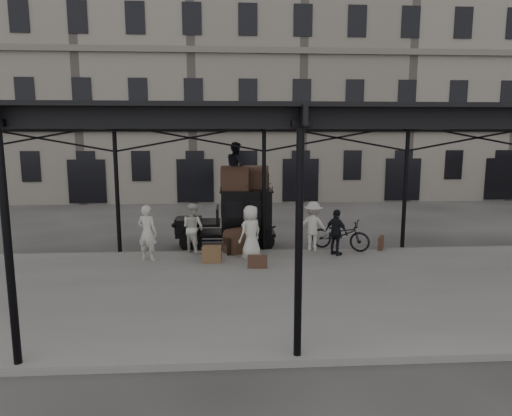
{
  "coord_description": "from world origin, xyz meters",
  "views": [
    {
      "loc": [
        -1.25,
        -13.6,
        4.17
      ],
      "look_at": [
        -0.3,
        1.6,
        1.7
      ],
      "focal_mm": 32.0,
      "sensor_mm": 36.0,
      "label": 1
    }
  ],
  "objects": [
    {
      "name": "steamer_trunk_roof_far",
      "position": [
        -0.24,
        3.18,
        2.54
      ],
      "size": [
        1.04,
        0.73,
        0.71
      ],
      "primitive_type": null,
      "rotation": [
        0.0,
        0.0,
        -0.14
      ],
      "color": "#4F3124",
      "rests_on": "taxi"
    },
    {
      "name": "porter_right",
      "position": [
        1.7,
        1.8,
        1.01
      ],
      "size": [
        1.27,
        0.99,
        1.72
      ],
      "primitive_type": "imported",
      "rotation": [
        0.0,
        0.0,
        2.78
      ],
      "color": "beige",
      "rests_on": "platform"
    },
    {
      "name": "steamer_trunk_roof_near",
      "position": [
        -0.99,
        2.73,
        2.55
      ],
      "size": [
        1.05,
        0.69,
        0.73
      ],
      "primitive_type": null,
      "rotation": [
        0.0,
        0.0,
        -0.09
      ],
      "color": "#4F3124",
      "rests_on": "taxi"
    },
    {
      "name": "platform",
      "position": [
        0.0,
        -2.0,
        0.07
      ],
      "size": [
        28.0,
        8.0,
        0.15
      ],
      "primitive_type": "cube",
      "color": "slate",
      "rests_on": "ground"
    },
    {
      "name": "ground",
      "position": [
        0.0,
        0.0,
        0.0
      ],
      "size": [
        120.0,
        120.0,
        0.0
      ],
      "primitive_type": "plane",
      "color": "#383533",
      "rests_on": "ground"
    },
    {
      "name": "porter_midleft",
      "position": [
        -2.45,
        1.8,
        1.01
      ],
      "size": [
        1.05,
        1.04,
        1.71
      ],
      "primitive_type": "imported",
      "rotation": [
        0.0,
        0.0,
        2.41
      ],
      "color": "silver",
      "rests_on": "platform"
    },
    {
      "name": "porter_official",
      "position": [
        2.36,
        1.09,
        0.93
      ],
      "size": [
        0.85,
        0.96,
        1.56
      ],
      "primitive_type": "imported",
      "rotation": [
        0.0,
        0.0,
        2.21
      ],
      "color": "black",
      "rests_on": "platform"
    },
    {
      "name": "porter_roof",
      "position": [
        -0.94,
        2.88,
        3.04
      ],
      "size": [
        0.83,
        0.97,
        1.72
      ],
      "primitive_type": "imported",
      "rotation": [
        0.0,
        0.0,
        1.81
      ],
      "color": "black",
      "rests_on": "taxi"
    },
    {
      "name": "taxi",
      "position": [
        -0.9,
        2.98,
        1.2
      ],
      "size": [
        3.65,
        1.55,
        2.18
      ],
      "color": "black",
      "rests_on": "ground"
    },
    {
      "name": "suitcase_flat",
      "position": [
        -0.37,
        -0.24,
        0.35
      ],
      "size": [
        0.61,
        0.2,
        0.4
      ],
      "primitive_type": "cube",
      "rotation": [
        0.0,
        0.0,
        -0.08
      ],
      "color": "#4F3124",
      "rests_on": "platform"
    },
    {
      "name": "bicycle",
      "position": [
        2.68,
        1.8,
        0.69
      ],
      "size": [
        2.16,
        1.62,
        1.09
      ],
      "primitive_type": "imported",
      "rotation": [
        0.0,
        0.0,
        1.08
      ],
      "color": "black",
      "rests_on": "platform"
    },
    {
      "name": "porter_centre",
      "position": [
        -0.52,
        0.91,
        1.02
      ],
      "size": [
        1.01,
        0.98,
        1.75
      ],
      "primitive_type": "imported",
      "rotation": [
        0.0,
        0.0,
        3.84
      ],
      "color": "silver",
      "rests_on": "platform"
    },
    {
      "name": "suitcase_upright",
      "position": [
        4.14,
        1.8,
        0.38
      ],
      "size": [
        0.38,
        0.61,
        0.45
      ],
      "primitive_type": "cube",
      "rotation": [
        0.0,
        0.0,
        -0.43
      ],
      "color": "#4F3124",
      "rests_on": "platform"
    },
    {
      "name": "porter_left",
      "position": [
        -3.84,
        0.87,
        1.05
      ],
      "size": [
        0.77,
        0.64,
        1.81
      ],
      "primitive_type": "imported",
      "rotation": [
        0.0,
        0.0,
        2.77
      ],
      "color": "beige",
      "rests_on": "platform"
    },
    {
      "name": "building_frontage",
      "position": [
        0.0,
        18.0,
        7.0
      ],
      "size": [
        64.0,
        8.0,
        14.0
      ],
      "primitive_type": "cube",
      "color": "slate",
      "rests_on": "ground"
    },
    {
      "name": "steamer_trunk_platform",
      "position": [
        -0.88,
        1.72,
        0.5
      ],
      "size": [
        1.13,
        1.05,
        0.71
      ],
      "primitive_type": null,
      "rotation": [
        0.0,
        0.0,
        0.62
      ],
      "color": "#4F3124",
      "rests_on": "platform"
    },
    {
      "name": "wicker_hamper",
      "position": [
        -1.78,
        0.55,
        0.4
      ],
      "size": [
        0.62,
        0.48,
        0.5
      ],
      "primitive_type": "cube",
      "rotation": [
        0.0,
        0.0,
        -0.05
      ],
      "color": "brown",
      "rests_on": "platform"
    },
    {
      "name": "canopy",
      "position": [
        0.0,
        -1.72,
        4.6
      ],
      "size": [
        22.5,
        9.0,
        4.74
      ],
      "color": "black",
      "rests_on": "ground"
    }
  ]
}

